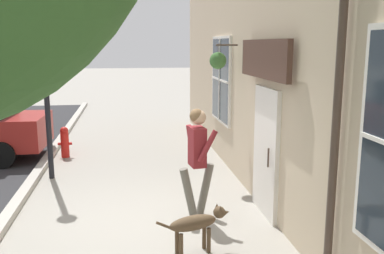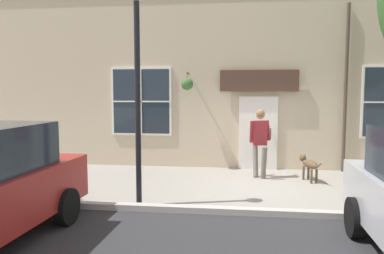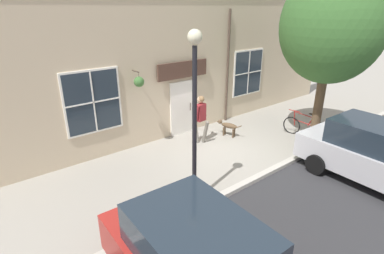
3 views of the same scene
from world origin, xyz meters
TOP-DOWN VIEW (x-y plane):
  - ground_plane at (0.00, 0.00)m, footprint 90.00×90.00m
  - storefront_facade at (-2.34, -0.01)m, footprint 0.95×18.00m
  - pedestrian_walking at (-1.04, -0.25)m, footprint 0.62×0.55m
  - dog_on_leash at (-0.83, 0.96)m, footprint 1.06×0.42m
  - street_tree_by_curb at (1.45, 3.26)m, footprint 3.51×3.16m
  - leaning_bicycle at (1.05, 3.28)m, footprint 1.70×0.45m
  - parked_car_mid_block at (4.16, 1.82)m, footprint 4.36×2.05m
  - street_lamp at (1.67, -2.74)m, footprint 0.32×0.32m
  - fire_hydrant at (1.62, -4.46)m, footprint 0.34×0.20m

SIDE VIEW (x-z plane):
  - ground_plane at x=0.00m, z-range 0.00..0.00m
  - leaning_bicycle at x=1.05m, z-range -0.12..0.88m
  - fire_hydrant at x=1.62m, z-range 0.01..0.78m
  - dog_on_leash at x=-0.83m, z-range 0.11..0.74m
  - parked_car_mid_block at x=4.16m, z-range 0.00..1.75m
  - pedestrian_walking at x=-1.04m, z-range 0.19..1.99m
  - storefront_facade at x=-2.34m, z-range -0.01..5.31m
  - street_lamp at x=1.67m, z-range 0.71..4.98m
  - street_tree_by_curb at x=1.45m, z-range 0.98..7.03m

